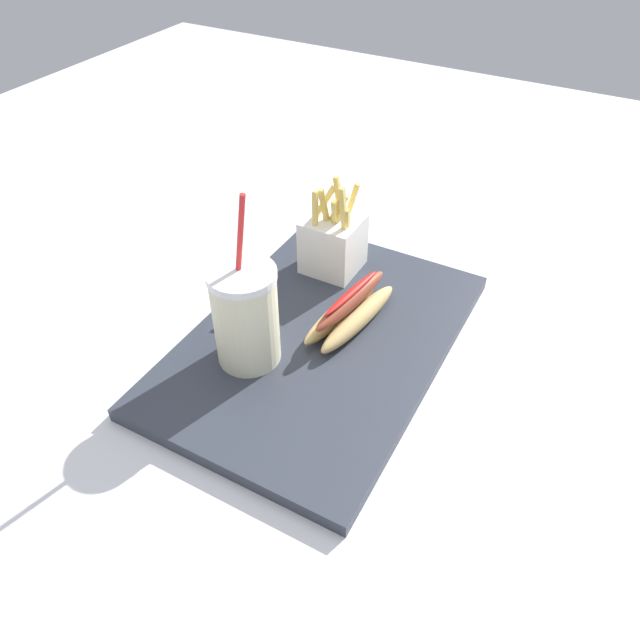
{
  "coord_description": "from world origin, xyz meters",
  "views": [
    {
      "loc": [
        -0.55,
        -0.3,
        0.59
      ],
      "look_at": [
        0.0,
        0.0,
        0.05
      ],
      "focal_mm": 33.95,
      "sensor_mm": 36.0,
      "label": 1
    }
  ],
  "objects_px": {
    "fries_basket": "(333,242)",
    "ketchup_cup_1": "(259,300)",
    "soda_cup": "(246,316)",
    "hot_dog_1": "(351,310)"
  },
  "relations": [
    {
      "from": "fries_basket",
      "to": "ketchup_cup_1",
      "type": "distance_m",
      "value": 0.15
    },
    {
      "from": "fries_basket",
      "to": "hot_dog_1",
      "type": "height_order",
      "value": "fries_basket"
    },
    {
      "from": "hot_dog_1",
      "to": "ketchup_cup_1",
      "type": "height_order",
      "value": "hot_dog_1"
    },
    {
      "from": "soda_cup",
      "to": "fries_basket",
      "type": "relative_size",
      "value": 1.54
    },
    {
      "from": "soda_cup",
      "to": "ketchup_cup_1",
      "type": "bearing_deg",
      "value": 25.88
    },
    {
      "from": "hot_dog_1",
      "to": "ketchup_cup_1",
      "type": "relative_size",
      "value": 4.89
    },
    {
      "from": "fries_basket",
      "to": "soda_cup",
      "type": "bearing_deg",
      "value": 179.26
    },
    {
      "from": "fries_basket",
      "to": "ketchup_cup_1",
      "type": "height_order",
      "value": "fries_basket"
    },
    {
      "from": "soda_cup",
      "to": "ketchup_cup_1",
      "type": "relative_size",
      "value": 6.56
    },
    {
      "from": "fries_basket",
      "to": "hot_dog_1",
      "type": "relative_size",
      "value": 0.87
    }
  ]
}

